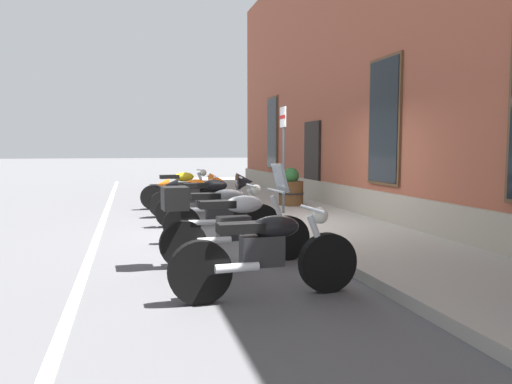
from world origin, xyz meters
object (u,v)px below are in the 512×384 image
Objects in this scene: motorcycle_grey_naked at (223,214)px; motorcycle_silver_touring at (229,223)px; motorcycle_black_sport at (214,198)px; parking_sign at (283,144)px; barrel_planter at (291,190)px; motorcycle_orange_sport at (195,193)px; motorcycle_black_naked at (268,253)px; motorcycle_yellow_naked at (181,190)px.

motorcycle_silver_touring is at bearing -7.93° from motorcycle_grey_naked.
motorcycle_black_sport is 0.92× the size of parking_sign.
barrel_planter is at bearing 155.12° from parking_sign.
motorcycle_silver_touring reaches higher than motorcycle_black_sport.
motorcycle_orange_sport is at bearing -173.52° from motorcycle_black_sport.
parking_sign reaches higher than motorcycle_black_naked.
motorcycle_orange_sport is at bearing -119.59° from parking_sign.
motorcycle_yellow_naked is 4.80m from motorcycle_grey_naked.
parking_sign reaches higher than motorcycle_black_sport.
motorcycle_yellow_naked is 0.87× the size of parking_sign.
motorcycle_black_sport is 1.10× the size of motorcycle_grey_naked.
motorcycle_black_sport is (3.10, 0.34, 0.09)m from motorcycle_yellow_naked.
motorcycle_grey_naked is at bearing -37.89° from parking_sign.
motorcycle_black_sport reaches higher than motorcycle_grey_naked.
motorcycle_yellow_naked is at bearing -141.82° from parking_sign.
motorcycle_black_sport reaches higher than motorcycle_orange_sport.
motorcycle_silver_touring is at bearing -6.09° from motorcycle_black_sport.
motorcycle_black_naked is at bearing 0.71° from motorcycle_yellow_naked.
motorcycle_black_naked is at bearing 3.81° from motorcycle_silver_touring.
barrel_planter is (-6.86, 2.55, 0.05)m from motorcycle_black_naked.
motorcycle_silver_touring is 5.92m from barrel_planter.
motorcycle_silver_touring is (1.60, -0.22, 0.09)m from motorcycle_grey_naked.
parking_sign is (-3.87, 1.99, 1.10)m from motorcycle_silver_touring.
motorcycle_black_sport is 1.05× the size of motorcycle_black_naked.
motorcycle_grey_naked is at bearing 0.96° from motorcycle_orange_sport.
motorcycle_grey_naked is 3.11m from parking_sign.
motorcycle_grey_naked is (3.31, 0.06, -0.06)m from motorcycle_orange_sport.
motorcycle_grey_naked is (4.80, 0.22, -0.02)m from motorcycle_yellow_naked.
motorcycle_grey_naked is 3.17m from motorcycle_black_naked.
parking_sign is (2.52, 1.99, 1.17)m from motorcycle_yellow_naked.
barrel_planter is at bearing 153.39° from motorcycle_silver_touring.
parking_sign is at bearing 109.48° from motorcycle_black_sport.
motorcycle_silver_touring reaches higher than barrel_planter.
motorcycle_silver_touring is at bearing -1.95° from motorcycle_orange_sport.
motorcycle_orange_sport is 6.47m from motorcycle_black_naked.
motorcycle_silver_touring is at bearing -27.23° from parking_sign.
motorcycle_black_naked is 7.31m from barrel_planter.
motorcycle_black_sport is at bearing -70.52° from parking_sign.
motorcycle_silver_touring is at bearing -176.19° from motorcycle_black_naked.
motorcycle_black_naked is 2.19× the size of barrel_planter.
motorcycle_orange_sport is (1.49, 0.16, 0.05)m from motorcycle_yellow_naked.
motorcycle_grey_naked is at bearing -4.33° from motorcycle_black_sport.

